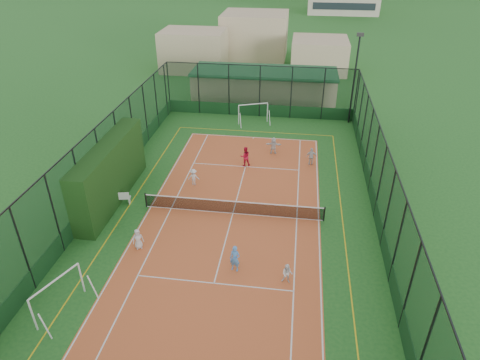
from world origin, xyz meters
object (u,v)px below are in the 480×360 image
Objects in this scene: child_near_left at (138,239)px; child_far_right at (311,156)px; futsal_goal_far at (253,114)px; child_near_right at (287,274)px; futsal_goal_near at (58,296)px; child_far_left at (194,177)px; child_near_mid at (235,259)px; coach at (245,156)px; child_far_back at (273,146)px; white_bench at (117,197)px; clubhouse at (264,85)px; floodlight_ne at (354,80)px.

child_far_right is (9.83, 11.60, 0.08)m from child_near_left.
futsal_goal_far is 2.52× the size of child_near_right.
child_far_left is (3.60, 12.36, -0.30)m from futsal_goal_near.
coach is at bearing 106.29° from child_near_mid.
child_far_back is at bearing -34.07° from child_far_right.
futsal_goal_near is (0.88, -9.24, 0.43)m from white_bench.
child_far_right is (8.33, 4.23, 0.09)m from child_far_left.
clubhouse reaches higher than child_far_left.
child_near_left is 0.80× the size of coach.
futsal_goal_near is at bearing 63.22° from child_far_back.
floodlight_ne reaches higher than coach.
child_far_back is (5.28, 5.81, 0.07)m from child_far_left.
clubhouse is 13.17m from child_far_back.
clubhouse is 9.65× the size of coach.
futsal_goal_far is 2.32× the size of child_far_left.
futsal_goal_far is at bearing 105.30° from child_near_mid.
futsal_goal_far is at bearing -61.81° from child_far_right.
clubhouse reaches higher than white_bench.
child_near_left is (-4.41, -19.35, -0.29)m from futsal_goal_far.
white_bench is 10.13m from coach.
futsal_goal_near is 2.51× the size of child_near_right.
child_near_left is (-4.83, -26.16, -0.93)m from clubhouse.
coach reaches higher than child_near_left.
futsal_goal_far is (6.51, 24.35, 0.01)m from futsal_goal_near.
child_near_right is 0.73× the size of coach.
futsal_goal_near reaches higher than child_near_right.
child_far_right is at bearing -157.57° from child_far_left.
coach is (-0.06, -15.40, -0.78)m from clubhouse.
clubhouse is 28.05m from child_near_right.
futsal_goal_far is 21.38m from child_near_right.
clubhouse reaches higher than child_far_right.
child_far_left is (-4.25, 8.44, -0.15)m from child_near_mid.
futsal_goal_near is at bearing -141.89° from child_near_mid.
child_far_right is (4.07, 12.67, -0.06)m from child_near_mid.
clubhouse is 13.25× the size of child_near_right.
child_far_left reaches higher than child_near_right.
child_near_mid reaches higher than child_far_left.
floodlight_ne is 0.54× the size of clubhouse.
white_bench is 0.61× the size of futsal_goal_far.
futsal_goal_far is at bearing 7.51° from futsal_goal_near.
child_near_right reaches higher than white_bench.
white_bench is at bearing 27.90° from futsal_goal_near.
child_near_left is 0.82× the size of child_near_mid.
child_far_right is (1.27, 13.21, 0.14)m from child_near_right.
floodlight_ne is 5.33× the size of child_near_mid.
child_far_right is at bearing 151.93° from child_far_back.
child_near_left is at bearing -67.49° from white_bench.
child_near_right is at bearing 0.50° from child_near_mid.
child_far_left is at bearing 46.99° from child_far_back.
child_far_back is at bearing -81.44° from clubhouse.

